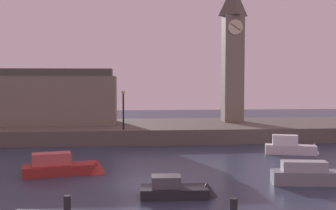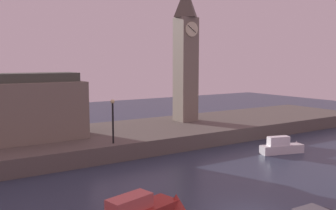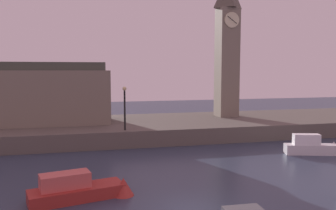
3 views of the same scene
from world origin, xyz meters
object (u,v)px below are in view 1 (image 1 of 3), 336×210
at_px(boat_barge_dark, 182,190).
at_px(parliament_hall, 40,97).
at_px(streetlamp, 123,105).
at_px(clock_tower, 233,50).
at_px(boat_dinghy_red, 68,167).
at_px(boat_cruiser_grey, 320,175).
at_px(boat_ferry_white, 293,147).

bearing_deg(boat_barge_dark, parliament_hall, 118.20).
xyz_separation_m(parliament_hall, streetlamp, (9.23, -5.78, -0.56)).
bearing_deg(streetlamp, clock_tower, 28.11).
relative_size(parliament_hall, boat_barge_dark, 3.63).
xyz_separation_m(parliament_hall, boat_dinghy_red, (5.73, -17.89, -3.97)).
bearing_deg(boat_barge_dark, clock_tower, 70.14).
bearing_deg(clock_tower, parliament_hall, -177.66).
relative_size(boat_barge_dark, boat_cruiser_grey, 0.77).
bearing_deg(parliament_hall, boat_ferry_white, -27.16).
height_order(clock_tower, boat_cruiser_grey, clock_tower).
bearing_deg(boat_ferry_white, boat_dinghy_red, -162.47).
xyz_separation_m(streetlamp, boat_cruiser_grey, (12.22, -16.16, -3.37)).
bearing_deg(boat_ferry_white, boat_barge_dark, -133.31).
height_order(clock_tower, boat_ferry_white, clock_tower).
relative_size(boat_ferry_white, boat_dinghy_red, 0.83).
bearing_deg(boat_ferry_white, parliament_hall, 152.84).
height_order(clock_tower, boat_dinghy_red, clock_tower).
bearing_deg(boat_cruiser_grey, streetlamp, 127.10).
distance_m(boat_ferry_white, boat_cruiser_grey, 10.02).
distance_m(clock_tower, boat_cruiser_grey, 24.62).
distance_m(parliament_hall, boat_barge_dark, 27.37).
bearing_deg(streetlamp, boat_ferry_white, -23.79).
xyz_separation_m(boat_barge_dark, boat_ferry_white, (10.99, 11.65, 0.21)).
relative_size(boat_barge_dark, boat_dinghy_red, 0.75).
xyz_separation_m(parliament_hall, boat_cruiser_grey, (21.45, -21.95, -3.93)).
bearing_deg(clock_tower, boat_barge_dark, -109.86).
distance_m(boat_barge_dark, boat_ferry_white, 16.02).
bearing_deg(streetlamp, boat_cruiser_grey, -52.90).
xyz_separation_m(boat_dinghy_red, boat_cruiser_grey, (15.72, -4.05, 0.04)).
bearing_deg(boat_ferry_white, boat_cruiser_grey, -103.39).
relative_size(parliament_hall, streetlamp, 4.12).
bearing_deg(streetlamp, parliament_hall, 147.92).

